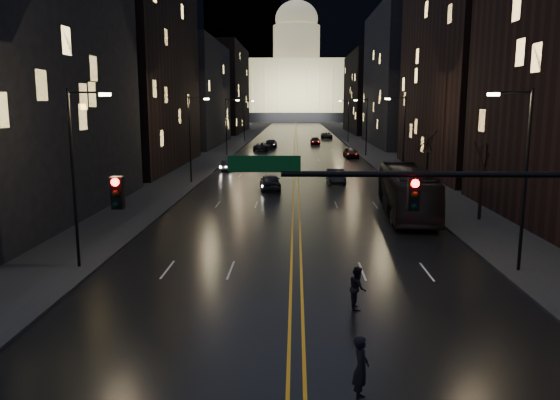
# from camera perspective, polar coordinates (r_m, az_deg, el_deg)

# --- Properties ---
(ground) EXTENTS (900.00, 900.00, 0.00)m
(ground) POSITION_cam_1_polar(r_m,az_deg,el_deg) (18.29, 1.72, -16.91)
(ground) COLOR black
(ground) RESTS_ON ground
(road) EXTENTS (20.00, 320.00, 0.02)m
(road) POSITION_cam_1_polar(r_m,az_deg,el_deg) (146.53, 1.69, 6.86)
(road) COLOR black
(road) RESTS_ON ground
(sidewalk_left) EXTENTS (8.00, 320.00, 0.16)m
(sidewalk_left) POSITION_cam_1_polar(r_m,az_deg,el_deg) (147.18, -3.81, 6.89)
(sidewalk_left) COLOR black
(sidewalk_left) RESTS_ON ground
(sidewalk_right) EXTENTS (8.00, 320.00, 0.16)m
(sidewalk_right) POSITION_cam_1_polar(r_m,az_deg,el_deg) (147.19, 7.19, 6.83)
(sidewalk_right) COLOR black
(sidewalk_right) RESTS_ON ground
(center_line) EXTENTS (0.62, 320.00, 0.01)m
(center_line) POSITION_cam_1_polar(r_m,az_deg,el_deg) (146.53, 1.69, 6.87)
(center_line) COLOR orange
(center_line) RESTS_ON road
(building_left_mid) EXTENTS (12.00, 30.00, 28.00)m
(building_left_mid) POSITION_cam_1_polar(r_m,az_deg,el_deg) (73.57, -15.37, 14.20)
(building_left_mid) COLOR black
(building_left_mid) RESTS_ON ground
(building_left_far) EXTENTS (12.00, 34.00, 20.00)m
(building_left_far) POSITION_cam_1_polar(r_m,az_deg,el_deg) (110.31, -9.46, 10.86)
(building_left_far) COLOR black
(building_left_far) RESTS_ON ground
(building_left_dist) EXTENTS (12.00, 40.00, 24.00)m
(building_left_dist) POSITION_cam_1_polar(r_m,az_deg,el_deg) (157.73, -6.09, 11.40)
(building_left_dist) COLOR black
(building_left_dist) RESTS_ON ground
(building_right_tall) EXTENTS (12.00, 30.00, 38.00)m
(building_right_tall) POSITION_cam_1_polar(r_m,az_deg,el_deg) (70.37, 20.10, 18.27)
(building_right_tall) COLOR black
(building_right_tall) RESTS_ON ground
(building_right_mid) EXTENTS (12.00, 34.00, 26.00)m
(building_right_mid) POSITION_cam_1_polar(r_m,az_deg,el_deg) (110.42, 12.95, 12.30)
(building_right_mid) COLOR black
(building_right_mid) RESTS_ON ground
(building_right_dist) EXTENTS (12.00, 40.00, 22.00)m
(building_right_dist) POSITION_cam_1_polar(r_m,az_deg,el_deg) (157.73, 9.50, 10.96)
(building_right_dist) COLOR black
(building_right_dist) RESTS_ON ground
(mountain_ridge) EXTENTS (520.00, 60.00, 130.00)m
(mountain_ridge) POSITION_cam_1_polar(r_m,az_deg,el_deg) (402.33, 7.74, 18.13)
(mountain_ridge) COLOR black
(mountain_ridge) RESTS_ON ground
(capitol) EXTENTS (90.00, 50.00, 58.50)m
(capitol) POSITION_cam_1_polar(r_m,az_deg,el_deg) (266.44, 1.71, 12.01)
(capitol) COLOR black
(capitol) RESTS_ON ground
(traffic_signal) EXTENTS (17.29, 0.45, 7.00)m
(traffic_signal) POSITION_cam_1_polar(r_m,az_deg,el_deg) (17.64, 21.38, -1.05)
(traffic_signal) COLOR black
(traffic_signal) RESTS_ON ground
(streetlamp_right_near) EXTENTS (2.13, 0.25, 9.00)m
(streetlamp_right_near) POSITION_cam_1_polar(r_m,az_deg,el_deg) (28.63, 23.98, 2.78)
(streetlamp_right_near) COLOR black
(streetlamp_right_near) RESTS_ON ground
(streetlamp_left_near) EXTENTS (2.13, 0.25, 9.00)m
(streetlamp_left_near) POSITION_cam_1_polar(r_m,az_deg,el_deg) (28.59, -20.49, 3.00)
(streetlamp_left_near) COLOR black
(streetlamp_left_near) RESTS_ON ground
(streetlamp_right_mid) EXTENTS (2.13, 0.25, 9.00)m
(streetlamp_right_mid) POSITION_cam_1_polar(r_m,az_deg,el_deg) (57.42, 12.65, 6.65)
(streetlamp_right_mid) COLOR black
(streetlamp_right_mid) RESTS_ON ground
(streetlamp_left_mid) EXTENTS (2.13, 0.25, 9.00)m
(streetlamp_left_mid) POSITION_cam_1_polar(r_m,az_deg,el_deg) (57.40, -9.21, 6.77)
(streetlamp_left_mid) COLOR black
(streetlamp_left_mid) RESTS_ON ground
(streetlamp_right_far) EXTENTS (2.13, 0.25, 9.00)m
(streetlamp_right_far) POSITION_cam_1_polar(r_m,az_deg,el_deg) (87.03, 8.92, 7.87)
(streetlamp_right_far) COLOR black
(streetlamp_right_far) RESTS_ON ground
(streetlamp_left_far) EXTENTS (2.13, 0.25, 9.00)m
(streetlamp_left_far) POSITION_cam_1_polar(r_m,az_deg,el_deg) (87.02, -5.50, 7.95)
(streetlamp_left_far) COLOR black
(streetlamp_left_far) RESTS_ON ground
(streetlamp_right_dist) EXTENTS (2.13, 0.25, 9.00)m
(streetlamp_right_dist) POSITION_cam_1_polar(r_m,az_deg,el_deg) (116.84, 7.07, 8.46)
(streetlamp_right_dist) COLOR black
(streetlamp_right_dist) RESTS_ON ground
(streetlamp_left_dist) EXTENTS (2.13, 0.25, 9.00)m
(streetlamp_left_dist) POSITION_cam_1_polar(r_m,az_deg,el_deg) (116.83, -3.67, 8.51)
(streetlamp_left_dist) COLOR black
(streetlamp_left_dist) RESTS_ON ground
(tree_right_mid) EXTENTS (2.40, 2.40, 6.65)m
(tree_right_mid) POSITION_cam_1_polar(r_m,az_deg,el_deg) (40.63, 20.45, 4.14)
(tree_right_mid) COLOR black
(tree_right_mid) RESTS_ON ground
(tree_right_far) EXTENTS (2.40, 2.40, 6.65)m
(tree_right_far) POSITION_cam_1_polar(r_m,az_deg,el_deg) (55.97, 15.23, 5.89)
(tree_right_far) COLOR black
(tree_right_far) RESTS_ON ground
(bus) EXTENTS (3.75, 13.02, 3.59)m
(bus) POSITION_cam_1_polar(r_m,az_deg,el_deg) (41.65, 13.11, 0.85)
(bus) COLOR black
(bus) RESTS_ON ground
(oncoming_car_a) EXTENTS (2.41, 4.92, 1.62)m
(oncoming_car_a) POSITION_cam_1_polar(r_m,az_deg,el_deg) (52.57, -1.03, 1.91)
(oncoming_car_a) COLOR black
(oncoming_car_a) RESTS_ON ground
(oncoming_car_b) EXTENTS (1.76, 4.18, 1.34)m
(oncoming_car_b) POSITION_cam_1_polar(r_m,az_deg,el_deg) (68.00, -5.50, 3.62)
(oncoming_car_b) COLOR black
(oncoming_car_b) RESTS_ON ground
(oncoming_car_c) EXTENTS (3.08, 5.75, 1.54)m
(oncoming_car_c) POSITION_cam_1_polar(r_m,az_deg,el_deg) (96.17, -1.86, 5.61)
(oncoming_car_c) COLOR black
(oncoming_car_c) RESTS_ON ground
(oncoming_car_d) EXTENTS (2.23, 5.25, 1.51)m
(oncoming_car_d) POSITION_cam_1_polar(r_m,az_deg,el_deg) (103.98, -0.94, 5.95)
(oncoming_car_d) COLOR black
(oncoming_car_d) RESTS_ON ground
(receding_car_a) EXTENTS (1.82, 4.82, 1.57)m
(receding_car_a) POSITION_cam_1_polar(r_m,az_deg,el_deg) (56.79, 5.84, 2.45)
(receding_car_a) COLOR black
(receding_car_a) RESTS_ON ground
(receding_car_b) EXTENTS (2.30, 4.87, 1.61)m
(receding_car_b) POSITION_cam_1_polar(r_m,az_deg,el_deg) (84.31, 7.43, 4.92)
(receding_car_b) COLOR black
(receding_car_b) RESTS_ON ground
(receding_car_c) EXTENTS (2.07, 4.93, 1.42)m
(receding_car_c) POSITION_cam_1_polar(r_m,az_deg,el_deg) (110.82, 3.70, 6.16)
(receding_car_c) COLOR black
(receding_car_c) RESTS_ON ground
(receding_car_d) EXTENTS (2.59, 5.51, 1.52)m
(receding_car_d) POSITION_cam_1_polar(r_m,az_deg,el_deg) (129.37, 4.89, 6.73)
(receding_car_d) COLOR black
(receding_car_d) RESTS_ON ground
(pedestrian_a) EXTENTS (0.59, 0.78, 1.92)m
(pedestrian_a) POSITION_cam_1_polar(r_m,az_deg,el_deg) (16.18, 8.45, -17.01)
(pedestrian_a) COLOR black
(pedestrian_a) RESTS_ON ground
(pedestrian_b) EXTENTS (0.48, 0.87, 1.78)m
(pedestrian_b) POSITION_cam_1_polar(r_m,az_deg,el_deg) (22.69, 8.10, -9.07)
(pedestrian_b) COLOR black
(pedestrian_b) RESTS_ON ground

